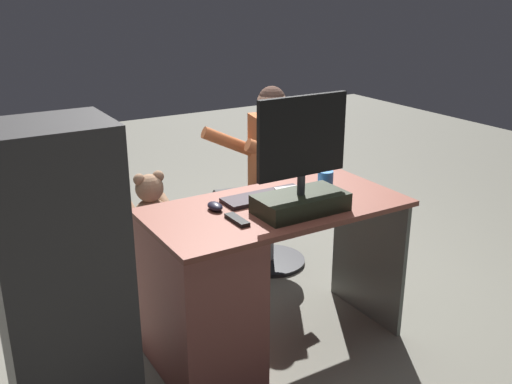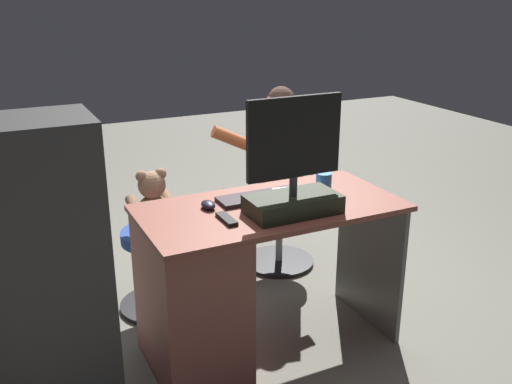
{
  "view_description": "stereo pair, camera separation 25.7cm",
  "coord_description": "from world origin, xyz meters",
  "px_view_note": "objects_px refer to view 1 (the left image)",
  "views": [
    {
      "loc": [
        1.39,
        2.45,
        1.72
      ],
      "look_at": [
        -0.07,
        0.02,
        0.71
      ],
      "focal_mm": 40.92,
      "sensor_mm": 36.0,
      "label": 1
    },
    {
      "loc": [
        1.16,
        2.57,
        1.72
      ],
      "look_at": [
        -0.07,
        0.02,
        0.71
      ],
      "focal_mm": 40.92,
      "sensor_mm": 36.0,
      "label": 2
    }
  ],
  "objects_px": {
    "monitor": "(301,179)",
    "person": "(262,166)",
    "office_chair_teddy": "(155,266)",
    "desk": "(218,289)",
    "keyboard": "(265,196)",
    "tv_remote": "(237,220)",
    "cup": "(325,181)",
    "visitor_chair": "(271,225)",
    "computer_mouse": "(215,206)",
    "teddy_bear": "(150,207)"
  },
  "relations": [
    {
      "from": "monitor",
      "to": "office_chair_teddy",
      "type": "height_order",
      "value": "monitor"
    },
    {
      "from": "monitor",
      "to": "keyboard",
      "type": "distance_m",
      "value": 0.27
    },
    {
      "from": "monitor",
      "to": "tv_remote",
      "type": "xyz_separation_m",
      "value": [
        0.3,
        -0.04,
        -0.14
      ]
    },
    {
      "from": "desk",
      "to": "visitor_chair",
      "type": "distance_m",
      "value": 1.12
    },
    {
      "from": "monitor",
      "to": "office_chair_teddy",
      "type": "bearing_deg",
      "value": -59.02
    },
    {
      "from": "desk",
      "to": "person",
      "type": "xyz_separation_m",
      "value": [
        -0.71,
        -0.77,
        0.28
      ]
    },
    {
      "from": "person",
      "to": "visitor_chair",
      "type": "bearing_deg",
      "value": -168.08
    },
    {
      "from": "monitor",
      "to": "cup",
      "type": "xyz_separation_m",
      "value": [
        -0.26,
        -0.16,
        -0.1
      ]
    },
    {
      "from": "desk",
      "to": "computer_mouse",
      "type": "distance_m",
      "value": 0.38
    },
    {
      "from": "tv_remote",
      "to": "cup",
      "type": "bearing_deg",
      "value": -168.88
    },
    {
      "from": "monitor",
      "to": "person",
      "type": "distance_m",
      "value": 0.99
    },
    {
      "from": "computer_mouse",
      "to": "teddy_bear",
      "type": "xyz_separation_m",
      "value": [
        0.12,
        -0.53,
        -0.16
      ]
    },
    {
      "from": "teddy_bear",
      "to": "keyboard",
      "type": "bearing_deg",
      "value": 127.13
    },
    {
      "from": "cup",
      "to": "office_chair_teddy",
      "type": "xyz_separation_m",
      "value": [
        0.7,
        -0.57,
        -0.53
      ]
    },
    {
      "from": "desk",
      "to": "office_chair_teddy",
      "type": "height_order",
      "value": "desk"
    },
    {
      "from": "monitor",
      "to": "tv_remote",
      "type": "height_order",
      "value": "monitor"
    },
    {
      "from": "computer_mouse",
      "to": "keyboard",
      "type": "bearing_deg",
      "value": -177.36
    },
    {
      "from": "visitor_chair",
      "to": "computer_mouse",
      "type": "bearing_deg",
      "value": 43.04
    },
    {
      "from": "teddy_bear",
      "to": "visitor_chair",
      "type": "bearing_deg",
      "value": -168.91
    },
    {
      "from": "computer_mouse",
      "to": "visitor_chair",
      "type": "height_order",
      "value": "computer_mouse"
    },
    {
      "from": "monitor",
      "to": "tv_remote",
      "type": "distance_m",
      "value": 0.34
    },
    {
      "from": "person",
      "to": "tv_remote",
      "type": "bearing_deg",
      "value": 52.69
    },
    {
      "from": "visitor_chair",
      "to": "office_chair_teddy",
      "type": "bearing_deg",
      "value": 11.92
    },
    {
      "from": "teddy_bear",
      "to": "desk",
      "type": "bearing_deg",
      "value": 97.16
    },
    {
      "from": "computer_mouse",
      "to": "cup",
      "type": "relative_size",
      "value": 0.92
    },
    {
      "from": "desk",
      "to": "cup",
      "type": "distance_m",
      "value": 0.74
    },
    {
      "from": "keyboard",
      "to": "visitor_chair",
      "type": "xyz_separation_m",
      "value": [
        -0.47,
        -0.69,
        -0.5
      ]
    },
    {
      "from": "computer_mouse",
      "to": "visitor_chair",
      "type": "xyz_separation_m",
      "value": [
        -0.75,
        -0.7,
        -0.51
      ]
    },
    {
      "from": "desk",
      "to": "office_chair_teddy",
      "type": "xyz_separation_m",
      "value": [
        0.08,
        -0.6,
        -0.13
      ]
    },
    {
      "from": "tv_remote",
      "to": "person",
      "type": "bearing_deg",
      "value": -127.98
    },
    {
      "from": "tv_remote",
      "to": "teddy_bear",
      "type": "height_order",
      "value": "teddy_bear"
    },
    {
      "from": "office_chair_teddy",
      "to": "teddy_bear",
      "type": "distance_m",
      "value": 0.34
    },
    {
      "from": "cup",
      "to": "tv_remote",
      "type": "relative_size",
      "value": 0.7
    },
    {
      "from": "computer_mouse",
      "to": "cup",
      "type": "height_order",
      "value": "cup"
    },
    {
      "from": "teddy_bear",
      "to": "person",
      "type": "xyz_separation_m",
      "value": [
        -0.79,
        -0.15,
        0.06
      ]
    },
    {
      "from": "tv_remote",
      "to": "keyboard",
      "type": "bearing_deg",
      "value": -144.6
    },
    {
      "from": "computer_mouse",
      "to": "teddy_bear",
      "type": "bearing_deg",
      "value": -77.51
    },
    {
      "from": "office_chair_teddy",
      "to": "visitor_chair",
      "type": "xyz_separation_m",
      "value": [
        -0.86,
        -0.18,
        -0.01
      ]
    },
    {
      "from": "teddy_bear",
      "to": "computer_mouse",
      "type": "bearing_deg",
      "value": 102.49
    },
    {
      "from": "office_chair_teddy",
      "to": "person",
      "type": "distance_m",
      "value": 0.9
    },
    {
      "from": "cup",
      "to": "person",
      "type": "xyz_separation_m",
      "value": [
        -0.09,
        -0.74,
        -0.13
      ]
    },
    {
      "from": "visitor_chair",
      "to": "person",
      "type": "distance_m",
      "value": 0.42
    },
    {
      "from": "tv_remote",
      "to": "visitor_chair",
      "type": "bearing_deg",
      "value": -130.61
    },
    {
      "from": "tv_remote",
      "to": "computer_mouse",
      "type": "bearing_deg",
      "value": -85.15
    },
    {
      "from": "desk",
      "to": "office_chair_teddy",
      "type": "distance_m",
      "value": 0.62
    },
    {
      "from": "monitor",
      "to": "person",
      "type": "xyz_separation_m",
      "value": [
        -0.35,
        -0.9,
        -0.23
      ]
    },
    {
      "from": "tv_remote",
      "to": "visitor_chair",
      "type": "distance_m",
      "value": 1.24
    },
    {
      "from": "office_chair_teddy",
      "to": "visitor_chair",
      "type": "height_order",
      "value": "same"
    },
    {
      "from": "desk",
      "to": "computer_mouse",
      "type": "height_order",
      "value": "computer_mouse"
    },
    {
      "from": "computer_mouse",
      "to": "person",
      "type": "relative_size",
      "value": 0.08
    }
  ]
}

